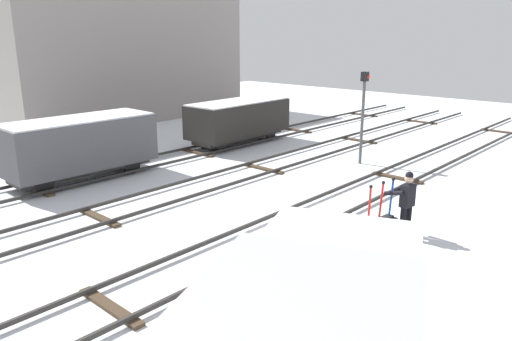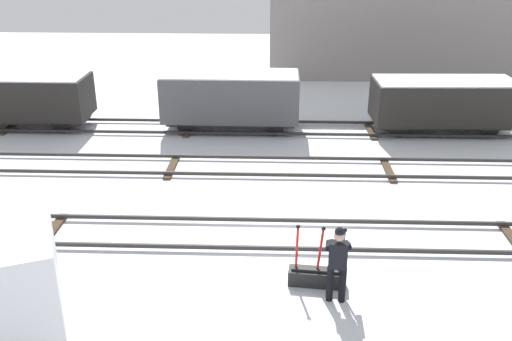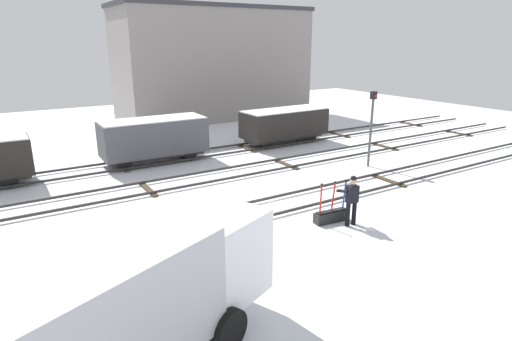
# 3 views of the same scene
# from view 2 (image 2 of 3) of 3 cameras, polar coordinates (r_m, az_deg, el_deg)

# --- Properties ---
(ground_plane) EXTENTS (60.00, 60.00, 0.00)m
(ground_plane) POSITION_cam_2_polar(r_m,az_deg,el_deg) (14.44, 2.38, -6.81)
(ground_plane) COLOR silver
(track_main_line) EXTENTS (44.00, 1.94, 0.18)m
(track_main_line) POSITION_cam_2_polar(r_m,az_deg,el_deg) (14.38, 2.39, -6.42)
(track_main_line) COLOR #2D2B28
(track_main_line) RESTS_ON ground_plane
(track_siding_near) EXTENTS (44.00, 1.94, 0.18)m
(track_siding_near) POSITION_cam_2_polar(r_m,az_deg,el_deg) (18.36, 2.37, 0.40)
(track_siding_near) COLOR #2D2B28
(track_siding_near) RESTS_ON ground_plane
(track_siding_far) EXTENTS (44.00, 1.94, 0.18)m
(track_siding_far) POSITION_cam_2_polar(r_m,az_deg,el_deg) (21.96, 2.36, 4.30)
(track_siding_far) COLOR #2D2B28
(track_siding_far) RESTS_ON ground_plane
(switch_lever_frame) EXTENTS (1.27, 0.49, 1.45)m
(switch_lever_frame) POSITION_cam_2_polar(r_m,az_deg,el_deg) (12.64, 6.16, -10.42)
(switch_lever_frame) COLOR black
(switch_lever_frame) RESTS_ON ground_plane
(rail_worker) EXTENTS (0.58, 0.71, 1.75)m
(rail_worker) POSITION_cam_2_polar(r_m,az_deg,el_deg) (11.83, 8.24, -8.88)
(rail_worker) COLOR black
(rail_worker) RESTS_ON ground_plane
(freight_car_mid_siding) EXTENTS (5.66, 1.96, 2.10)m
(freight_car_mid_siding) POSITION_cam_2_polar(r_m,az_deg,el_deg) (23.85, -23.08, 6.80)
(freight_car_mid_siding) COLOR #2D2B28
(freight_car_mid_siding) RESTS_ON ground_plane
(freight_car_far_end) EXTENTS (5.16, 2.02, 2.24)m
(freight_car_far_end) POSITION_cam_2_polar(r_m,az_deg,el_deg) (21.67, -2.55, 7.35)
(freight_car_far_end) COLOR #2D2B28
(freight_car_far_end) RESTS_ON ground_plane
(freight_car_back_track) EXTENTS (5.27, 2.17, 2.06)m
(freight_car_back_track) POSITION_cam_2_polar(r_m,az_deg,el_deg) (22.52, 18.33, 6.55)
(freight_car_back_track) COLOR #2D2B28
(freight_car_back_track) RESTS_ON ground_plane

